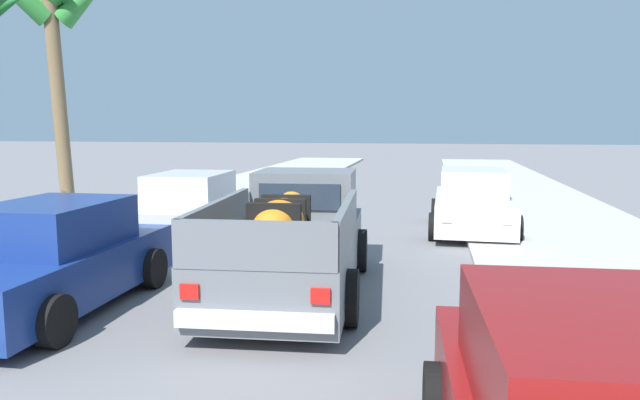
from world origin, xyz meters
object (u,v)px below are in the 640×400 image
Objects in this scene: car_left_mid at (473,203)px; car_right_mid at (192,209)px; car_right_near at (52,260)px; pickup_truck at (293,240)px; palm_tree_right_mid at (52,10)px.

car_left_mid and car_right_mid have the same top height.
car_left_mid is at bearing 19.26° from car_right_mid.
car_right_near is 9.70m from car_left_mid.
pickup_truck is at bearing 26.20° from car_right_near.
pickup_truck is at bearing -48.40° from car_right_mid.
car_right_near is at bearing -56.90° from palm_tree_right_mid.
car_left_mid is at bearing 49.56° from car_right_near.
palm_tree_right_mid reaches higher than car_left_mid.
car_right_mid is (-6.35, -2.22, 0.00)m from car_left_mid.
palm_tree_right_mid reaches higher than pickup_truck.
car_right_mid is (-3.21, 3.62, -0.10)m from pickup_truck.
pickup_truck is 0.80× the size of palm_tree_right_mid.
car_left_mid is 6.73m from car_right_mid.
pickup_truck is 1.24× the size of car_right_near.
pickup_truck is 1.24× the size of car_left_mid.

